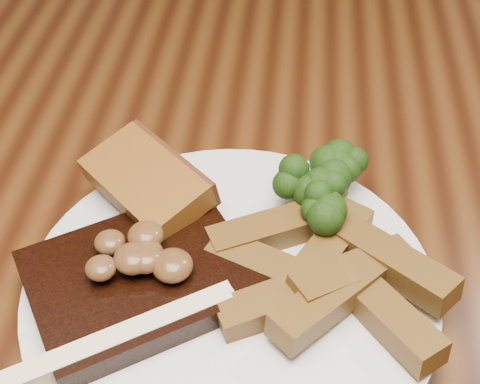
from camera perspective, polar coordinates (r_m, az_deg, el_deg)
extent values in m
cube|color=#43240D|center=(0.55, -0.64, -4.56)|extent=(1.60, 0.90, 0.04)
cube|color=black|center=(1.26, 0.97, 11.67)|extent=(0.60, 0.60, 0.04)
cylinder|color=black|center=(1.60, 4.92, 8.76)|extent=(0.04, 0.04, 0.44)
cylinder|color=black|center=(1.51, -8.07, 6.13)|extent=(0.04, 0.04, 0.44)
cylinder|color=black|center=(1.35, 10.82, 0.10)|extent=(0.04, 0.04, 0.44)
cylinder|color=black|center=(1.25, -4.30, -3.66)|extent=(0.04, 0.04, 0.44)
cylinder|color=white|center=(0.49, -0.81, -8.54)|extent=(0.32, 0.32, 0.01)
cube|color=black|center=(0.48, -8.51, -7.46)|extent=(0.19, 0.18, 0.02)
cube|color=beige|center=(0.45, -9.85, -12.66)|extent=(0.14, 0.10, 0.02)
cube|color=brown|center=(0.53, -7.87, -0.69)|extent=(0.11, 0.11, 0.02)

